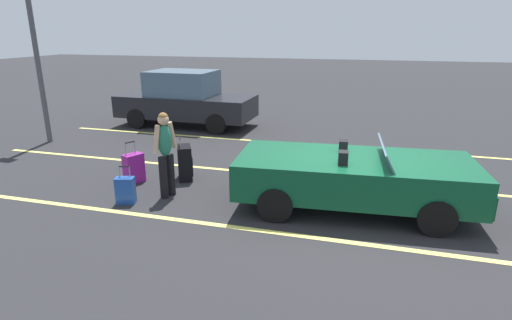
% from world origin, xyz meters
% --- Properties ---
extents(ground_plane, '(80.00, 80.00, 0.00)m').
position_xyz_m(ground_plane, '(0.00, 0.00, 0.00)').
color(ground_plane, '#28282B').
extents(lot_line_near, '(18.00, 0.12, 0.01)m').
position_xyz_m(lot_line_near, '(0.00, -1.33, 0.00)').
color(lot_line_near, '#EAE066').
rests_on(lot_line_near, ground_plane).
extents(lot_line_mid, '(18.00, 0.12, 0.01)m').
position_xyz_m(lot_line_mid, '(0.00, 1.37, 0.00)').
color(lot_line_mid, '#EAE066').
rests_on(lot_line_mid, ground_plane).
extents(lot_line_far, '(18.00, 0.12, 0.01)m').
position_xyz_m(lot_line_far, '(0.00, 4.07, 0.00)').
color(lot_line_far, '#EAE066').
rests_on(lot_line_far, ground_plane).
extents(convertible_car, '(4.26, 2.06, 1.24)m').
position_xyz_m(convertible_car, '(0.21, 0.02, 0.59)').
color(convertible_car, '#0F4C2D').
rests_on(convertible_car, ground_plane).
extents(suitcase_large_black, '(0.47, 0.56, 0.94)m').
position_xyz_m(suitcase_large_black, '(-3.55, 0.56, 0.37)').
color(suitcase_large_black, black).
rests_on(suitcase_large_black, ground_plane).
extents(suitcase_medium_bright, '(0.39, 0.46, 0.88)m').
position_xyz_m(suitcase_medium_bright, '(-4.51, 0.09, 0.31)').
color(suitcase_medium_bright, '#991E8C').
rests_on(suitcase_medium_bright, ground_plane).
extents(suitcase_small_carryon, '(0.38, 0.29, 0.71)m').
position_xyz_m(suitcase_small_carryon, '(-4.06, -0.93, 0.25)').
color(suitcase_small_carryon, '#1E479E').
rests_on(suitcase_small_carryon, ground_plane).
extents(traveler_person, '(0.31, 0.60, 1.65)m').
position_xyz_m(traveler_person, '(-3.46, -0.41, 0.93)').
color(traveler_person, black).
rests_on(traveler_person, ground_plane).
extents(parked_sedan_near, '(4.53, 1.93, 1.82)m').
position_xyz_m(parked_sedan_near, '(-5.77, 5.37, 0.89)').
color(parked_sedan_near, black).
rests_on(parked_sedan_near, ground_plane).
extents(parking_lamp_post, '(0.50, 0.24, 4.71)m').
position_xyz_m(parking_lamp_post, '(-8.68, 2.37, 2.76)').
color(parking_lamp_post, '#4C4C51').
rests_on(parking_lamp_post, ground_plane).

